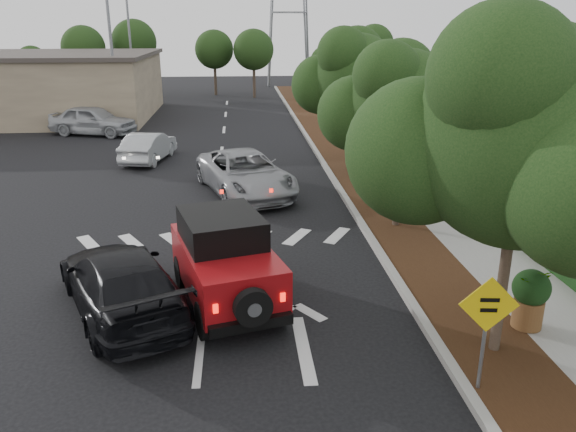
{
  "coord_description": "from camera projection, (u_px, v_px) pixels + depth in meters",
  "views": [
    {
      "loc": [
        0.86,
        -9.41,
        5.98
      ],
      "look_at": [
        1.96,
        3.0,
        1.7
      ],
      "focal_mm": 35.0,
      "sensor_mm": 36.0,
      "label": 1
    }
  ],
  "objects": [
    {
      "name": "ground",
      "position": [
        200.0,
        353.0,
        10.74
      ],
      "size": [
        120.0,
        120.0,
        0.0
      ],
      "primitive_type": "plane",
      "color": "black",
      "rests_on": "ground"
    },
    {
      "name": "curb",
      "position": [
        334.0,
        180.0,
        22.4
      ],
      "size": [
        0.2,
        70.0,
        0.15
      ],
      "primitive_type": "cube",
      "color": "#9E9B93",
      "rests_on": "ground"
    },
    {
      "name": "planting_strip",
      "position": [
        358.0,
        179.0,
        22.49
      ],
      "size": [
        1.8,
        70.0,
        0.12
      ],
      "primitive_type": "cube",
      "color": "black",
      "rests_on": "ground"
    },
    {
      "name": "sidewalk",
      "position": [
        405.0,
        178.0,
        22.65
      ],
      "size": [
        2.0,
        70.0,
        0.12
      ],
      "primitive_type": "cube",
      "color": "gray",
      "rests_on": "ground"
    },
    {
      "name": "hedge",
      "position": [
        439.0,
        169.0,
        22.66
      ],
      "size": [
        0.8,
        70.0,
        0.8
      ],
      "primitive_type": "cube",
      "color": "black",
      "rests_on": "ground"
    },
    {
      "name": "transmission_tower",
      "position": [
        288.0,
        86.0,
        56.46
      ],
      "size": [
        7.0,
        4.0,
        28.0
      ],
      "primitive_type": null,
      "color": "slate",
      "rests_on": "ground"
    },
    {
      "name": "street_tree_near",
      "position": [
        493.0,
        353.0,
        10.74
      ],
      "size": [
        3.8,
        3.8,
        5.92
      ],
      "primitive_type": null,
      "color": "black",
      "rests_on": "ground"
    },
    {
      "name": "street_tree_mid",
      "position": [
        395.0,
        228.0,
        17.33
      ],
      "size": [
        3.2,
        3.2,
        5.32
      ],
      "primitive_type": null,
      "color": "black",
      "rests_on": "ground"
    },
    {
      "name": "street_tree_far",
      "position": [
        353.0,
        175.0,
        23.45
      ],
      "size": [
        3.4,
        3.4,
        5.62
      ],
      "primitive_type": null,
      "color": "black",
      "rests_on": "ground"
    },
    {
      "name": "light_pole_a",
      "position": [
        119.0,
        126.0,
        34.69
      ],
      "size": [
        2.0,
        0.22,
        9.0
      ],
      "primitive_type": null,
      "color": "slate",
      "rests_on": "ground"
    },
    {
      "name": "light_pole_b",
      "position": [
        135.0,
        101.0,
        45.91
      ],
      "size": [
        2.0,
        0.22,
        9.0
      ],
      "primitive_type": null,
      "color": "slate",
      "rests_on": "ground"
    },
    {
      "name": "red_jeep",
      "position": [
        224.0,
        258.0,
        12.46
      ],
      "size": [
        2.66,
        4.18,
        2.05
      ],
      "rotation": [
        0.0,
        0.0,
        0.27
      ],
      "color": "black",
      "rests_on": "ground"
    },
    {
      "name": "silver_suv_ahead",
      "position": [
        245.0,
        173.0,
        20.61
      ],
      "size": [
        4.1,
        6.05,
        1.54
      ],
      "primitive_type": "imported",
      "rotation": [
        0.0,
        0.0,
        0.3
      ],
      "color": "#93959A",
      "rests_on": "ground"
    },
    {
      "name": "black_suv_oncoming",
      "position": [
        121.0,
        282.0,
        12.08
      ],
      "size": [
        3.87,
        5.35,
        1.44
      ],
      "primitive_type": "imported",
      "rotation": [
        0.0,
        0.0,
        3.56
      ],
      "color": "black",
      "rests_on": "ground"
    },
    {
      "name": "silver_sedan_oncoming",
      "position": [
        149.0,
        147.0,
        25.57
      ],
      "size": [
        2.19,
        4.23,
        1.33
      ],
      "primitive_type": "imported",
      "rotation": [
        0.0,
        0.0,
        2.94
      ],
      "color": "#AAAEB1",
      "rests_on": "ground"
    },
    {
      "name": "parked_suv",
      "position": [
        93.0,
        120.0,
        31.57
      ],
      "size": [
        5.23,
        3.39,
        1.66
      ],
      "primitive_type": "imported",
      "rotation": [
        0.0,
        0.0,
        1.25
      ],
      "color": "#A7AAAE",
      "rests_on": "ground"
    },
    {
      "name": "speed_hump_sign",
      "position": [
        487.0,
        319.0,
        9.1
      ],
      "size": [
        0.98,
        0.14,
        2.09
      ],
      "rotation": [
        0.0,
        0.0,
        -0.12
      ],
      "color": "slate",
      "rests_on": "ground"
    },
    {
      "name": "terracotta_planter",
      "position": [
        531.0,
        293.0,
        11.22
      ],
      "size": [
        0.75,
        0.75,
        1.3
      ],
      "rotation": [
        0.0,
        0.0,
        -0.02
      ],
      "color": "brown",
      "rests_on": "ground"
    }
  ]
}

